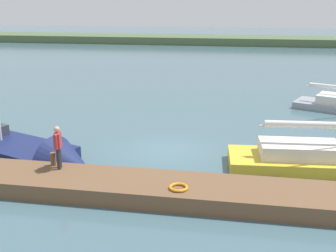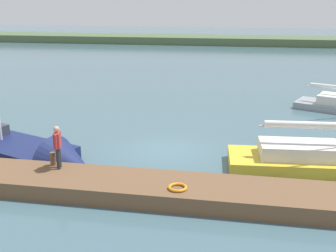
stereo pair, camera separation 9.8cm
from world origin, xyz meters
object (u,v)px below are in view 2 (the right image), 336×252
at_px(life_ring_buoy, 178,187).
at_px(sailboat_outer_mooring, 16,152).
at_px(person_on_dock, 58,144).
at_px(mooring_post_near, 53,159).

xyz_separation_m(life_ring_buoy, sailboat_outer_mooring, (7.91, -3.41, -0.48)).
bearing_deg(life_ring_buoy, person_on_dock, -12.16).
bearing_deg(mooring_post_near, person_on_dock, 147.42).
height_order(sailboat_outer_mooring, person_on_dock, sailboat_outer_mooring).
height_order(mooring_post_near, person_on_dock, person_on_dock).
xyz_separation_m(mooring_post_near, sailboat_outer_mooring, (2.85, -2.17, -0.69)).
distance_m(mooring_post_near, person_on_dock, 0.81).
height_order(mooring_post_near, sailboat_outer_mooring, sailboat_outer_mooring).
height_order(life_ring_buoy, sailboat_outer_mooring, sailboat_outer_mooring).
bearing_deg(person_on_dock, sailboat_outer_mooring, -50.35).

